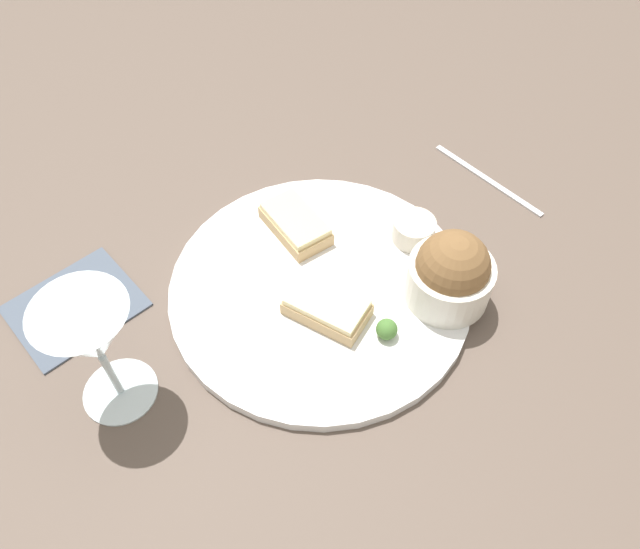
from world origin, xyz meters
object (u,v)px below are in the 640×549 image
at_px(cheese_toast_near, 296,224).
at_px(salad_bowl, 451,273).
at_px(wine_glass, 92,339).
at_px(napkin, 75,306).
at_px(cheese_toast_far, 327,307).
at_px(fork, 488,179).
at_px(sauce_ramekin, 414,229).

bearing_deg(cheese_toast_near, salad_bowl, -165.95).
height_order(cheese_toast_near, wine_glass, wine_glass).
xyz_separation_m(wine_glass, napkin, (0.13, -0.03, -0.10)).
relative_size(wine_glass, napkin, 1.03).
relative_size(cheese_toast_far, napkin, 0.69).
height_order(cheese_toast_near, fork, cheese_toast_near).
relative_size(cheese_toast_near, cheese_toast_far, 1.01).
bearing_deg(wine_glass, salad_bowl, -118.25).
relative_size(cheese_toast_far, fork, 0.56).
xyz_separation_m(cheese_toast_near, cheese_toast_far, (-0.11, 0.06, 0.00)).
bearing_deg(cheese_toast_near, wine_glass, 93.64).
bearing_deg(cheese_toast_near, napkin, 66.33).
distance_m(cheese_toast_far, wine_glass, 0.25).
relative_size(salad_bowl, napkin, 0.66).
bearing_deg(wine_glass, napkin, -12.14).
height_order(sauce_ramekin, napkin, sauce_ramekin).
xyz_separation_m(salad_bowl, sauce_ramekin, (0.08, -0.04, -0.02)).
relative_size(salad_bowl, fork, 0.53).
bearing_deg(cheese_toast_far, fork, -90.48).
xyz_separation_m(napkin, fork, (-0.23, -0.51, -0.00)).
xyz_separation_m(sauce_ramekin, wine_glass, (0.10, 0.37, 0.08)).
distance_m(salad_bowl, cheese_toast_near, 0.20).
height_order(salad_bowl, cheese_toast_far, salad_bowl).
distance_m(sauce_ramekin, cheese_toast_near, 0.15).
bearing_deg(napkin, cheese_toast_far, -140.04).
bearing_deg(cheese_toast_far, cheese_toast_near, -29.55).
distance_m(salad_bowl, napkin, 0.43).
bearing_deg(cheese_toast_far, sauce_ramekin, -89.90).
distance_m(salad_bowl, fork, 0.23).
xyz_separation_m(sauce_ramekin, cheese_toast_far, (-0.00, 0.16, -0.00)).
relative_size(sauce_ramekin, wine_glass, 0.34).
relative_size(cheese_toast_near, napkin, 0.69).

